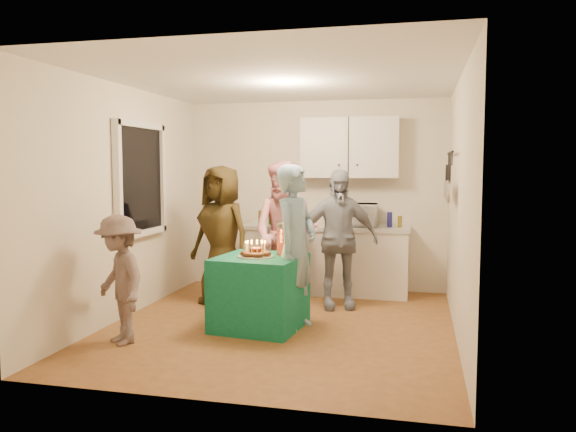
% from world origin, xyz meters
% --- Properties ---
extents(floor, '(4.00, 4.00, 0.00)m').
position_xyz_m(floor, '(0.00, 0.00, 0.00)').
color(floor, brown).
rests_on(floor, ground).
extents(ceiling, '(4.00, 4.00, 0.00)m').
position_xyz_m(ceiling, '(0.00, 0.00, 2.60)').
color(ceiling, white).
rests_on(ceiling, floor).
extents(back_wall, '(3.60, 3.60, 0.00)m').
position_xyz_m(back_wall, '(0.00, 2.00, 1.30)').
color(back_wall, silver).
rests_on(back_wall, floor).
extents(left_wall, '(4.00, 4.00, 0.00)m').
position_xyz_m(left_wall, '(-1.80, 0.00, 1.30)').
color(left_wall, silver).
rests_on(left_wall, floor).
extents(right_wall, '(4.00, 4.00, 0.00)m').
position_xyz_m(right_wall, '(1.80, 0.00, 1.30)').
color(right_wall, silver).
rests_on(right_wall, floor).
extents(window_night, '(0.04, 1.00, 1.20)m').
position_xyz_m(window_night, '(-1.77, 0.30, 1.55)').
color(window_night, black).
rests_on(window_night, left_wall).
extents(counter, '(2.20, 0.58, 0.86)m').
position_xyz_m(counter, '(0.20, 1.70, 0.43)').
color(counter, white).
rests_on(counter, floor).
extents(countertop, '(2.24, 0.62, 0.05)m').
position_xyz_m(countertop, '(0.20, 1.70, 0.89)').
color(countertop, beige).
rests_on(countertop, counter).
extents(upper_cabinet, '(1.30, 0.30, 0.80)m').
position_xyz_m(upper_cabinet, '(0.50, 1.85, 1.95)').
color(upper_cabinet, white).
rests_on(upper_cabinet, back_wall).
extents(pot_rack, '(0.12, 1.00, 0.60)m').
position_xyz_m(pot_rack, '(1.72, 0.70, 1.60)').
color(pot_rack, black).
rests_on(pot_rack, right_wall).
extents(microwave, '(0.58, 0.41, 0.30)m').
position_xyz_m(microwave, '(0.62, 1.70, 1.06)').
color(microwave, white).
rests_on(microwave, countertop).
extents(party_table, '(0.94, 0.94, 0.76)m').
position_xyz_m(party_table, '(-0.20, -0.11, 0.38)').
color(party_table, '#0F6748').
rests_on(party_table, floor).
extents(donut_cake, '(0.38, 0.38, 0.18)m').
position_xyz_m(donut_cake, '(-0.23, -0.16, 0.85)').
color(donut_cake, '#381C0C').
rests_on(donut_cake, party_table).
extents(punch_jar, '(0.22, 0.22, 0.34)m').
position_xyz_m(punch_jar, '(0.06, 0.07, 0.93)').
color(punch_jar, red).
rests_on(punch_jar, party_table).
extents(man_birthday, '(0.56, 0.72, 1.72)m').
position_xyz_m(man_birthday, '(0.17, -0.02, 0.86)').
color(man_birthday, '#7EA1B7').
rests_on(man_birthday, floor).
extents(woman_back_left, '(0.98, 0.81, 1.71)m').
position_xyz_m(woman_back_left, '(-0.96, 0.83, 0.86)').
color(woman_back_left, '#4F3E16').
rests_on(woman_back_left, floor).
extents(woman_back_center, '(0.97, 0.82, 1.77)m').
position_xyz_m(woman_back_center, '(-0.14, 0.83, 0.88)').
color(woman_back_center, '#D16D8B').
rests_on(woman_back_center, floor).
extents(woman_back_right, '(1.05, 0.67, 1.67)m').
position_xyz_m(woman_back_right, '(0.48, 0.92, 0.83)').
color(woman_back_right, '#101B37').
rests_on(woman_back_right, floor).
extents(child_near_left, '(0.91, 0.87, 1.24)m').
position_xyz_m(child_near_left, '(-1.36, -0.93, 0.62)').
color(child_near_left, brown).
rests_on(child_near_left, floor).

